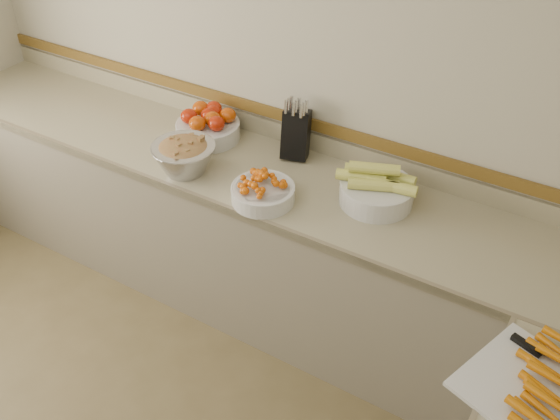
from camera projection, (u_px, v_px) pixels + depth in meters
The scene contains 8 objects.
back_wall at pixel (287, 70), 3.06m from camera, with size 4.00×4.00×0.00m, color #AFA991.
counter_back at pixel (256, 239), 3.35m from camera, with size 4.00×0.65×1.08m.
knife_block at pixel (296, 133), 3.11m from camera, with size 0.17×0.19×0.32m.
tomato_bowl at pixel (208, 125), 3.28m from camera, with size 0.34×0.34×0.17m.
cherry_tomato_bowl at pixel (263, 191), 2.84m from camera, with size 0.30×0.30×0.16m.
corn_bowl at pixel (377, 189), 2.82m from camera, with size 0.38×0.34×0.20m.
rhubarb_bowl at pixel (184, 155), 3.01m from camera, with size 0.31×0.31×0.18m.
cutting_board at pixel (549, 393), 2.01m from camera, with size 0.62×0.55×0.07m.
Camera 1 is at (1.44, -0.45, 2.61)m, focal length 40.00 mm.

